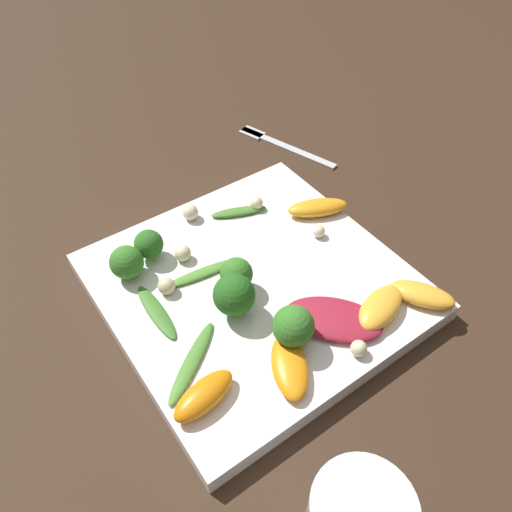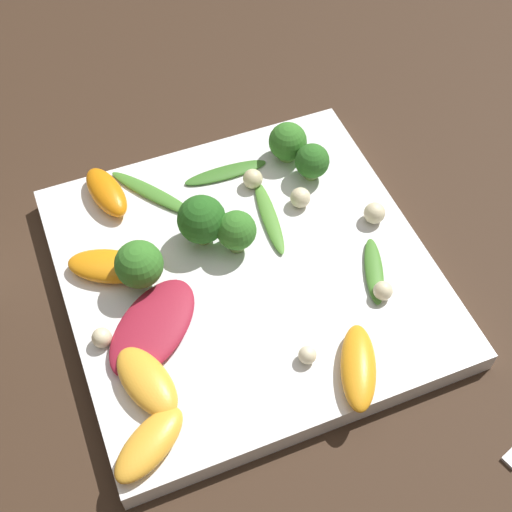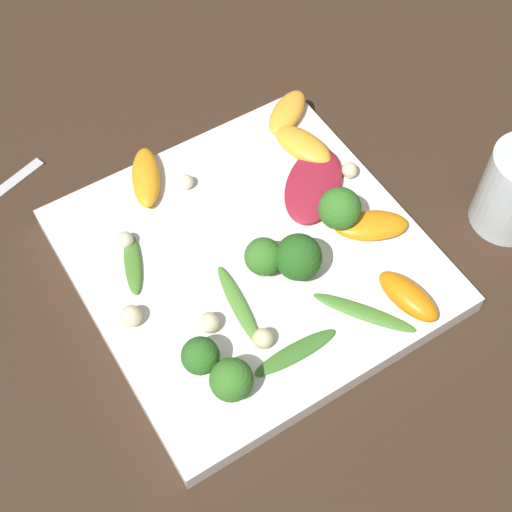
# 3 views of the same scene
# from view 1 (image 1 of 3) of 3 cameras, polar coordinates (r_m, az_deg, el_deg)

# --- Properties ---
(ground_plane) EXTENTS (2.40, 2.40, 0.00)m
(ground_plane) POSITION_cam_1_polar(r_m,az_deg,el_deg) (0.54, -0.17, -4.17)
(ground_plane) COLOR #382619
(plate) EXTENTS (0.29, 0.29, 0.02)m
(plate) POSITION_cam_1_polar(r_m,az_deg,el_deg) (0.53, -0.18, -3.45)
(plate) COLOR white
(plate) RESTS_ON ground_plane
(fork) EXTENTS (0.16, 0.06, 0.01)m
(fork) POSITION_cam_1_polar(r_m,az_deg,el_deg) (0.74, 2.35, 12.89)
(fork) COLOR silver
(fork) RESTS_ON ground_plane
(radicchio_leaf_0) EXTENTS (0.10, 0.10, 0.01)m
(radicchio_leaf_0) POSITION_cam_1_polar(r_m,az_deg,el_deg) (0.49, 8.88, -7.10)
(radicchio_leaf_0) COLOR maroon
(radicchio_leaf_0) RESTS_ON plate
(orange_segment_0) EXTENTS (0.05, 0.08, 0.02)m
(orange_segment_0) POSITION_cam_1_polar(r_m,az_deg,el_deg) (0.59, 7.07, 5.50)
(orange_segment_0) COLOR orange
(orange_segment_0) RESTS_ON plate
(orange_segment_1) EXTENTS (0.05, 0.07, 0.02)m
(orange_segment_1) POSITION_cam_1_polar(r_m,az_deg,el_deg) (0.50, 14.03, -5.73)
(orange_segment_1) COLOR #FCAD33
(orange_segment_1) RESTS_ON plate
(orange_segment_2) EXTENTS (0.07, 0.06, 0.02)m
(orange_segment_2) POSITION_cam_1_polar(r_m,az_deg,el_deg) (0.45, 3.86, -12.44)
(orange_segment_2) COLOR orange
(orange_segment_2) RESTS_ON plate
(orange_segment_3) EXTENTS (0.04, 0.07, 0.02)m
(orange_segment_3) POSITION_cam_1_polar(r_m,az_deg,el_deg) (0.44, -5.98, -15.58)
(orange_segment_3) COLOR orange
(orange_segment_3) RESTS_ON plate
(orange_segment_4) EXTENTS (0.07, 0.06, 0.02)m
(orange_segment_4) POSITION_cam_1_polar(r_m,az_deg,el_deg) (0.52, 18.43, -4.21)
(orange_segment_4) COLOR #FCAD33
(orange_segment_4) RESTS_ON plate
(broccoli_floret_0) EXTENTS (0.03, 0.03, 0.04)m
(broccoli_floret_0) POSITION_cam_1_polar(r_m,az_deg,el_deg) (0.50, -2.56, -1.78)
(broccoli_floret_0) COLOR #84AD5B
(broccoli_floret_0) RESTS_ON plate
(broccoli_floret_1) EXTENTS (0.03, 0.03, 0.04)m
(broccoli_floret_1) POSITION_cam_1_polar(r_m,az_deg,el_deg) (0.54, -12.15, 1.29)
(broccoli_floret_1) COLOR #84AD5B
(broccoli_floret_1) RESTS_ON plate
(broccoli_floret_2) EXTENTS (0.04, 0.04, 0.05)m
(broccoli_floret_2) POSITION_cam_1_polar(r_m,az_deg,el_deg) (0.45, 4.29, -8.04)
(broccoli_floret_2) COLOR #84AD5B
(broccoli_floret_2) RESTS_ON plate
(broccoli_floret_3) EXTENTS (0.04, 0.04, 0.05)m
(broccoli_floret_3) POSITION_cam_1_polar(r_m,az_deg,el_deg) (0.47, -2.53, -4.50)
(broccoli_floret_3) COLOR #7A9E51
(broccoli_floret_3) RESTS_ON plate
(broccoli_floret_4) EXTENTS (0.04, 0.04, 0.04)m
(broccoli_floret_4) POSITION_cam_1_polar(r_m,az_deg,el_deg) (0.53, -14.55, -0.76)
(broccoli_floret_4) COLOR #84AD5B
(broccoli_floret_4) RESTS_ON plate
(arugula_sprig_0) EXTENTS (0.08, 0.02, 0.00)m
(arugula_sprig_0) POSITION_cam_1_polar(r_m,az_deg,el_deg) (0.50, -11.33, -6.26)
(arugula_sprig_0) COLOR #3D7528
(arugula_sprig_0) RESTS_ON plate
(arugula_sprig_1) EXTENTS (0.06, 0.08, 0.01)m
(arugula_sprig_1) POSITION_cam_1_polar(r_m,az_deg,el_deg) (0.46, -7.34, -11.92)
(arugula_sprig_1) COLOR #47842D
(arugula_sprig_1) RESTS_ON plate
(arugula_sprig_2) EXTENTS (0.04, 0.07, 0.01)m
(arugula_sprig_2) POSITION_cam_1_polar(r_m,az_deg,el_deg) (0.59, -2.00, 5.09)
(arugula_sprig_2) COLOR #47842D
(arugula_sprig_2) RESTS_ON plate
(arugula_sprig_3) EXTENTS (0.02, 0.09, 0.01)m
(arugula_sprig_3) POSITION_cam_1_polar(r_m,az_deg,el_deg) (0.52, -6.17, -1.95)
(arugula_sprig_3) COLOR #518E33
(arugula_sprig_3) RESTS_ON plate
(macadamia_nut_0) EXTENTS (0.02, 0.02, 0.02)m
(macadamia_nut_0) POSITION_cam_1_polar(r_m,az_deg,el_deg) (0.59, 0.05, 6.04)
(macadamia_nut_0) COLOR beige
(macadamia_nut_0) RESTS_ON plate
(macadamia_nut_1) EXTENTS (0.01, 0.01, 0.01)m
(macadamia_nut_1) POSITION_cam_1_polar(r_m,az_deg,el_deg) (0.56, 7.19, 2.82)
(macadamia_nut_1) COLOR beige
(macadamia_nut_1) RESTS_ON plate
(macadamia_nut_2) EXTENTS (0.02, 0.02, 0.02)m
(macadamia_nut_2) POSITION_cam_1_polar(r_m,az_deg,el_deg) (0.54, -8.37, 0.32)
(macadamia_nut_2) COLOR beige
(macadamia_nut_2) RESTS_ON plate
(macadamia_nut_3) EXTENTS (0.02, 0.02, 0.02)m
(macadamia_nut_3) POSITION_cam_1_polar(r_m,az_deg,el_deg) (0.51, -10.19, -3.39)
(macadamia_nut_3) COLOR beige
(macadamia_nut_3) RESTS_ON plate
(macadamia_nut_4) EXTENTS (0.02, 0.02, 0.02)m
(macadamia_nut_4) POSITION_cam_1_polar(r_m,az_deg,el_deg) (0.47, 11.66, -10.30)
(macadamia_nut_4) COLOR beige
(macadamia_nut_4) RESTS_ON plate
(macadamia_nut_5) EXTENTS (0.02, 0.02, 0.02)m
(macadamia_nut_5) POSITION_cam_1_polar(r_m,az_deg,el_deg) (0.58, -7.51, 4.96)
(macadamia_nut_5) COLOR beige
(macadamia_nut_5) RESTS_ON plate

